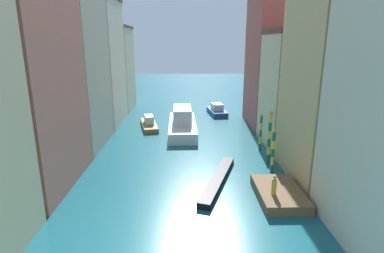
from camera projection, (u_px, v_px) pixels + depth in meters
ground_plane at (184, 135)px, 39.66m from camera, size 154.00×154.00×0.00m
building_left_1 at (20, 79)px, 23.75m from camera, size 6.85×10.79×17.44m
building_left_2 at (68, 61)px, 33.38m from camera, size 6.85×9.72×19.01m
building_left_3 at (95, 62)px, 43.33m from camera, size 6.85×9.98×17.44m
building_left_4 at (111, 69)px, 53.05m from camera, size 6.85×8.80×14.06m
building_right_1 at (338, 70)px, 25.12m from camera, size 6.85×9.19×18.53m
building_right_2 at (297, 89)px, 34.31m from camera, size 6.85×7.95×12.82m
building_right_3 at (277, 49)px, 41.91m from camera, size 6.85×9.79×20.98m
waterfront_dock at (279, 193)px, 23.59m from camera, size 3.29×5.44×0.75m
person_on_dock at (274, 186)px, 22.47m from camera, size 0.36×0.36×1.48m
mooring_pole_0 at (273, 151)px, 27.70m from camera, size 0.32×0.32×4.09m
mooring_pole_1 at (269, 137)px, 30.02m from camera, size 0.35×0.35×5.16m
mooring_pole_2 at (261, 132)px, 33.44m from camera, size 0.29×0.29×4.13m
vaporetto_white at (182, 123)px, 40.78m from camera, size 3.70×11.58×3.26m
gondola_black at (218, 179)px, 26.26m from camera, size 3.99×9.37×0.51m
motorboat_0 at (217, 110)px, 50.57m from camera, size 3.04×5.87×1.79m
motorboat_1 at (149, 124)px, 42.99m from camera, size 3.21×6.89×1.67m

